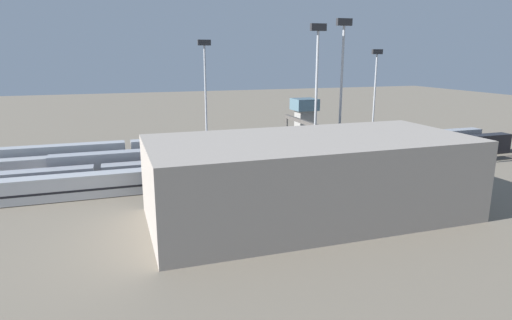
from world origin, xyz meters
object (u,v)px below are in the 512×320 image
(train_on_track_0, at_px, (186,149))
(light_mast_2, at_px, (205,83))
(light_mast_3, at_px, (342,80))
(control_tower, at_px, (304,116))
(train_on_track_1, at_px, (239,153))
(signal_gantry, at_px, (309,128))
(maintenance_shed, at_px, (310,177))
(train_on_track_3, at_px, (223,166))
(train_on_track_4, at_px, (284,168))
(light_mast_0, at_px, (375,83))
(train_on_track_2, at_px, (297,152))
(light_mast_1, at_px, (317,84))

(train_on_track_0, distance_m, light_mast_2, 15.00)
(light_mast_3, distance_m, control_tower, 38.13)
(light_mast_3, bearing_deg, control_tower, -104.81)
(train_on_track_1, relative_size, signal_gantry, 3.82)
(light_mast_2, bearing_deg, maintenance_shed, 98.07)
(train_on_track_3, height_order, signal_gantry, signal_gantry)
(light_mast_3, bearing_deg, train_on_track_0, -43.59)
(train_on_track_4, height_order, train_on_track_3, train_on_track_3)
(signal_gantry, bearing_deg, light_mast_2, -33.46)
(train_on_track_0, xyz_separation_m, light_mast_0, (-48.90, -3.66, 12.88))
(train_on_track_0, height_order, train_on_track_2, same)
(light_mast_1, relative_size, maintenance_shed, 0.62)
(train_on_track_4, relative_size, light_mast_1, 3.47)
(train_on_track_4, xyz_separation_m, maintenance_shed, (3.62, 18.65, 3.64))
(train_on_track_4, height_order, maintenance_shed, maintenance_shed)
(train_on_track_0, relative_size, light_mast_2, 2.79)
(train_on_track_0, bearing_deg, control_tower, -159.93)
(train_on_track_0, xyz_separation_m, maintenance_shed, (-10.97, 38.65, 3.03))
(maintenance_shed, bearing_deg, light_mast_3, -130.08)
(train_on_track_0, bearing_deg, light_mast_1, 129.72)
(train_on_track_1, bearing_deg, light_mast_2, -54.93)
(train_on_track_1, distance_m, light_mast_0, 41.61)
(light_mast_2, height_order, light_mast_3, light_mast_3)
(light_mast_0, relative_size, control_tower, 2.10)
(train_on_track_3, xyz_separation_m, control_tower, (-29.21, -27.23, 4.70))
(train_on_track_2, bearing_deg, light_mast_1, 79.34)
(train_on_track_1, height_order, light_mast_3, light_mast_3)
(train_on_track_2, height_order, light_mast_3, light_mast_3)
(train_on_track_3, height_order, maintenance_shed, maintenance_shed)
(train_on_track_2, relative_size, light_mast_3, 3.36)
(light_mast_3, relative_size, signal_gantry, 1.14)
(maintenance_shed, xyz_separation_m, control_tower, (-22.49, -50.88, 1.09))
(light_mast_0, xyz_separation_m, light_mast_1, (29.70, 26.78, 2.01))
(train_on_track_1, xyz_separation_m, light_mast_2, (5.39, -7.68, 14.45))
(light_mast_0, relative_size, light_mast_1, 0.87)
(light_mast_0, bearing_deg, maintenance_shed, 48.12)
(train_on_track_0, distance_m, light_mast_1, 33.54)
(train_on_track_3, height_order, control_tower, control_tower)
(train_on_track_3, xyz_separation_m, light_mast_2, (-0.86, -17.68, 14.43))
(light_mast_2, bearing_deg, control_tower, -161.39)
(train_on_track_4, height_order, control_tower, control_tower)
(train_on_track_3, bearing_deg, light_mast_2, -92.80)
(light_mast_1, xyz_separation_m, control_tower, (-14.25, -35.34, -10.78))
(train_on_track_3, relative_size, control_tower, 12.21)
(signal_gantry, bearing_deg, train_on_track_1, -19.93)
(light_mast_2, xyz_separation_m, maintenance_shed, (-5.86, 41.33, -10.82))
(train_on_track_0, height_order, light_mast_0, light_mast_0)
(control_tower, bearing_deg, train_on_track_0, 20.07)
(light_mast_1, xyz_separation_m, light_mast_3, (-4.94, -0.13, 0.52))
(train_on_track_4, height_order, light_mast_2, light_mast_2)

